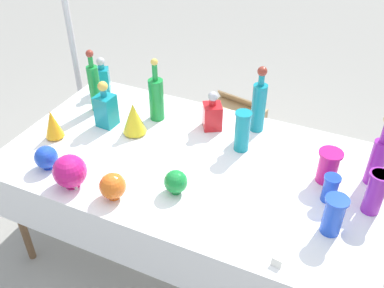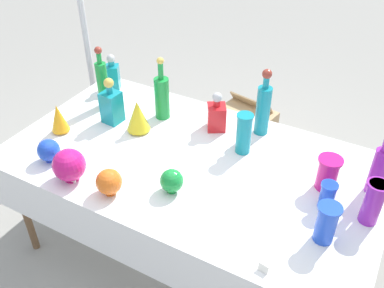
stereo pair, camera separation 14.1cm
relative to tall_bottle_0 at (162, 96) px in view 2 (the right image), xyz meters
name	(u,v)px [view 2 (the right image)]	position (x,y,z in m)	size (l,w,h in m)	color
ground_plane	(192,251)	(0.36, -0.28, -0.91)	(40.00, 40.00, 0.00)	gray
display_table	(189,170)	(0.36, -0.32, -0.20)	(2.01, 1.12, 0.76)	white
tall_bottle_0	(162,96)	(0.00, 0.00, 0.00)	(0.09, 0.09, 0.39)	#198C38
tall_bottle_1	(263,107)	(0.59, 0.14, 0.02)	(0.08, 0.08, 0.40)	teal
tall_bottle_2	(102,82)	(-0.39, -0.07, 0.02)	(0.07, 0.07, 0.40)	#198C38
tall_bottle_3	(381,163)	(1.25, -0.07, 0.03)	(0.08, 0.08, 0.40)	purple
square_decanter_0	(111,105)	(-0.23, -0.19, -0.03)	(0.11, 0.11, 0.29)	teal
square_decanter_1	(216,115)	(0.34, 0.04, -0.05)	(0.14, 0.14, 0.24)	red
square_decanter_2	(113,75)	(-0.48, 0.14, -0.04)	(0.11, 0.11, 0.25)	teal
slender_vase_0	(327,222)	(1.12, -0.49, -0.04)	(0.10, 0.10, 0.19)	blue
slender_vase_1	(373,201)	(1.27, -0.29, -0.03)	(0.10, 0.10, 0.22)	purple
slender_vase_2	(327,195)	(1.08, -0.30, -0.07)	(0.08, 0.08, 0.14)	blue
slender_vase_3	(328,172)	(1.04, -0.16, -0.05)	(0.12, 0.12, 0.18)	#C61972
slender_vase_4	(244,133)	(0.57, -0.09, -0.02)	(0.09, 0.09, 0.24)	teal
fluted_vase_0	(59,118)	(-0.44, -0.42, -0.05)	(0.11, 0.11, 0.18)	orange
fluted_vase_1	(138,116)	(-0.04, -0.20, -0.04)	(0.14, 0.14, 0.19)	yellow
round_bowl_0	(172,181)	(0.40, -0.55, -0.08)	(0.12, 0.12, 0.12)	#198C38
round_bowl_1	(49,150)	(-0.29, -0.66, -0.08)	(0.12, 0.12, 0.13)	blue
round_bowl_2	(69,165)	(-0.09, -0.72, -0.06)	(0.17, 0.17, 0.17)	#C61972
round_bowl_3	(109,182)	(0.14, -0.70, -0.07)	(0.13, 0.13, 0.14)	orange
price_tag_left	(70,179)	(-0.08, -0.74, -0.13)	(0.06, 0.01, 0.04)	white
price_tag_center	(263,268)	(0.96, -0.78, -0.13)	(0.04, 0.01, 0.04)	white
cardboard_box_behind_left	(244,131)	(0.21, 0.87, -0.72)	(0.48, 0.41, 0.46)	tan
canopy_pole	(84,23)	(-0.86, 0.35, 0.17)	(0.18, 0.18, 2.69)	silver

